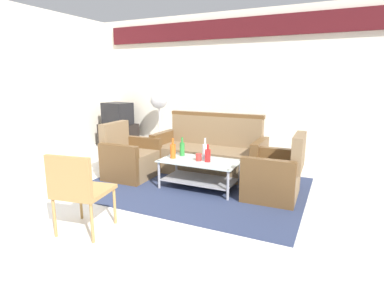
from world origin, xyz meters
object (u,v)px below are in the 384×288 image
Objects in this scene: bottle_green at (182,149)px; tv_stand at (119,135)px; bottle_orange at (173,151)px; bottle_clear at (205,151)px; armchair_right at (275,176)px; television at (118,113)px; pedestal_fan at (159,104)px; coffee_table at (200,170)px; bottle_red at (208,155)px; armchair_left at (130,159)px; cup at (199,157)px; wicker_chair at (78,187)px; couch at (209,154)px.

tv_stand is (-2.45, 1.58, -0.25)m from bottle_green.
bottle_orange is 0.46m from bottle_clear.
armchair_right is 1.06× the size of tv_stand.
bottle_clear is 3.25m from tv_stand.
tv_stand is at bearing 90.00° from television.
tv_stand is 1.31m from pedestal_fan.
bottle_red is at bearing -4.31° from coffee_table.
pedestal_fan is at bearing -167.74° from television.
bottle_green is at bearing 178.20° from bottle_clear.
bottle_orange is (-0.40, -0.05, 0.25)m from coffee_table.
armchair_right is 2.90× the size of bottle_orange.
television is 1.10m from pedestal_fan.
coffee_table is at bearing -22.97° from bottle_green.
tv_stand is at bearing 65.69° from armchair_right.
bottle_green is at bearing 157.03° from coffee_table.
coffee_table is 0.29m from bottle_clear.
armchair_left is 8.50× the size of cup.
armchair_left is 1.01× the size of wicker_chair.
tv_stand is 0.50m from television.
bottle_clear is 1.08× the size of bottle_green.
armchair_right is at bearing 7.69° from cup.
bottle_red is 0.29× the size of wicker_chair.
bottle_clear is 2.45m from pedestal_fan.
armchair_right is 0.93m from bottle_red.
coffee_table is at bearing 158.01° from television.
pedestal_fan is (-1.38, 1.63, 0.50)m from bottle_green.
bottle_clear is (0.42, 0.19, 0.00)m from bottle_orange.
bottle_clear is 0.24× the size of pedestal_fan.
bottle_red is at bearing 2.73° from cup.
television is at bearing 80.29° from tv_stand.
wicker_chair is at bearing -56.64° from tv_stand.
couch is 2.26× the size of tv_stand.
bottle_green reaches higher than coffee_table.
bottle_orange is (-0.24, -0.80, 0.21)m from couch.
television is at bearing -19.84° from couch.
cup reaches higher than coffee_table.
bottle_orange is 3.00m from television.
television reaches higher than bottle_red.
couch reaches higher than bottle_red.
bottle_clear is 0.17m from cup.
bottle_green reaches higher than bottle_red.
couch is 18.06× the size of cup.
armchair_left is at bearing 101.61° from wicker_chair.
pedestal_fan is (-2.75, 1.65, 0.73)m from armchair_right.
armchair_right is at bearing 8.42° from bottle_red.
armchair_left is at bearing -173.81° from bottle_clear.
couch is 1.28m from armchair_left.
bottle_orange is 0.35× the size of wicker_chair.
bottle_clear is at bearing 160.28° from television.
bottle_orange is 1.20× the size of bottle_red.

